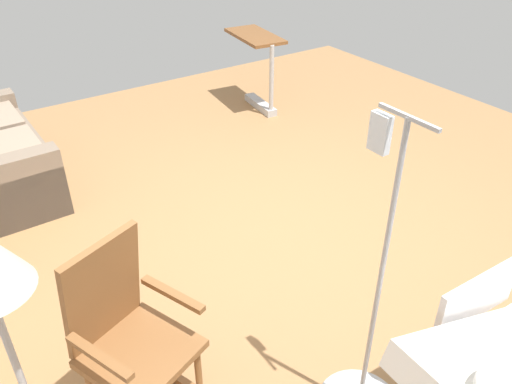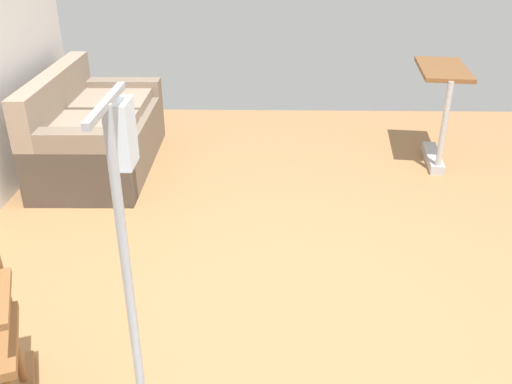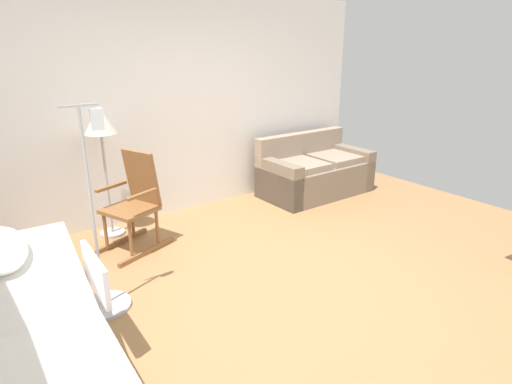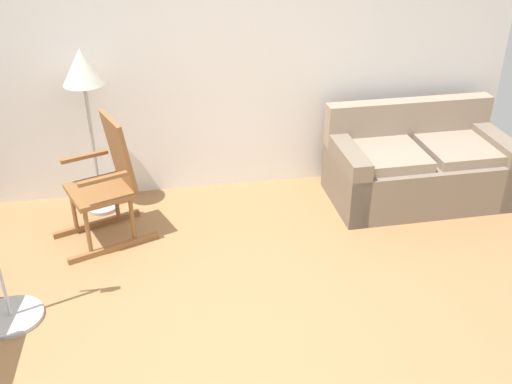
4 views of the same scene
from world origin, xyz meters
TOP-DOWN VIEW (x-y plane):
  - ground_plane at (0.00, 0.00)m, footprint 7.18×7.18m
  - back_wall at (0.00, 2.36)m, footprint 5.95×0.10m
  - couch at (1.97, 1.76)m, footprint 1.61×0.87m
  - rocking_chair at (-0.81, 1.56)m, footprint 0.88×0.72m
  - floor_lamp at (-0.94, 2.04)m, footprint 0.34×0.34m
  - iv_pole at (-1.47, 0.61)m, footprint 0.44×0.44m

SIDE VIEW (x-z plane):
  - ground_plane at x=0.00m, z-range 0.00..0.00m
  - iv_pole at x=-1.47m, z-range -0.59..1.09m
  - couch at x=1.97m, z-range -0.12..0.73m
  - rocking_chair at x=-0.81m, z-range -0.02..1.03m
  - floor_lamp at x=-0.94m, z-range 0.49..1.97m
  - back_wall at x=0.00m, z-range 0.00..2.70m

